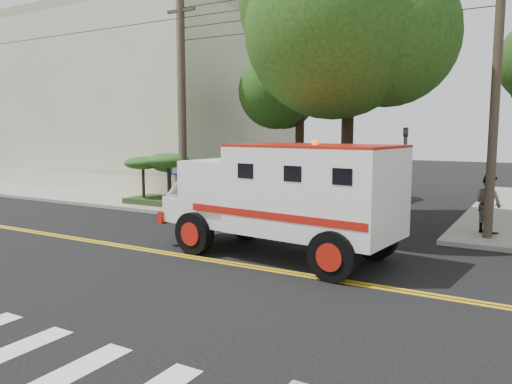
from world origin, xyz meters
The scene contains 12 objects.
ground centered at (0.00, 0.00, 0.00)m, with size 100.00×100.00×0.00m, color black.
sidewalk_nw centered at (-13.50, 13.50, 0.07)m, with size 17.00×17.00×0.15m, color gray.
building_left centered at (-15.50, 15.00, 5.15)m, with size 16.00×14.00×10.00m, color beige.
utility_pole_left centered at (-5.60, 6.00, 4.50)m, with size 0.28×0.28×9.00m, color #382D23.
utility_pole_right centered at (6.30, 6.20, 4.50)m, with size 0.28×0.28×9.00m, color #382D23.
tree_main centered at (1.94, 6.21, 7.20)m, with size 6.08×5.70×9.85m.
tree_left centered at (-2.68, 11.79, 5.73)m, with size 4.48×4.20×7.70m.
traffic_signal centered at (3.80, 5.60, 2.23)m, with size 0.15×0.18×3.60m.
accessibility_sign centered at (-6.20, 6.17, 1.37)m, with size 0.45×0.10×2.02m.
palm_planter centered at (-7.44, 6.62, 1.65)m, with size 3.52×2.63×2.36m.
armored_truck centered at (1.65, 1.34, 1.79)m, with size 7.12×3.38×3.14m.
pedestrian_b centered at (6.20, 7.01, 1.12)m, with size 0.94×0.73×1.93m, color gray.
Camera 1 is at (7.80, -10.77, 3.51)m, focal length 35.00 mm.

